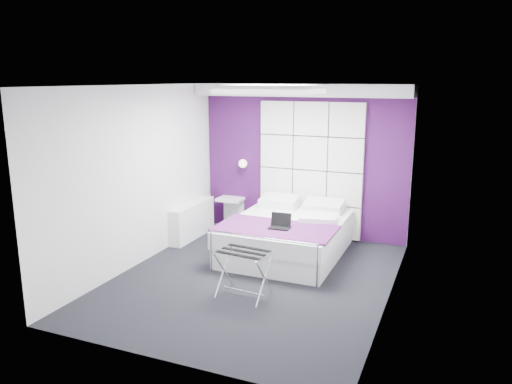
# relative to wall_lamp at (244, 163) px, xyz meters

# --- Properties ---
(floor) EXTENTS (4.40, 4.40, 0.00)m
(floor) POSITION_rel_wall_lamp_xyz_m (1.05, -2.06, -1.22)
(floor) COLOR black
(floor) RESTS_ON ground
(ceiling) EXTENTS (4.40, 4.40, 0.00)m
(ceiling) POSITION_rel_wall_lamp_xyz_m (1.05, -2.06, 1.38)
(ceiling) COLOR white
(ceiling) RESTS_ON wall_back
(wall_back) EXTENTS (3.60, 0.00, 3.60)m
(wall_back) POSITION_rel_wall_lamp_xyz_m (1.05, 0.14, 0.08)
(wall_back) COLOR silver
(wall_back) RESTS_ON floor
(wall_left) EXTENTS (0.00, 4.40, 4.40)m
(wall_left) POSITION_rel_wall_lamp_xyz_m (-0.75, -2.06, 0.08)
(wall_left) COLOR silver
(wall_left) RESTS_ON floor
(wall_right) EXTENTS (0.00, 4.40, 4.40)m
(wall_right) POSITION_rel_wall_lamp_xyz_m (2.85, -2.06, 0.08)
(wall_right) COLOR silver
(wall_right) RESTS_ON floor
(accent_wall) EXTENTS (3.58, 0.02, 2.58)m
(accent_wall) POSITION_rel_wall_lamp_xyz_m (1.05, 0.13, 0.08)
(accent_wall) COLOR #3B0F44
(accent_wall) RESTS_ON wall_back
(soffit) EXTENTS (3.58, 0.50, 0.20)m
(soffit) POSITION_rel_wall_lamp_xyz_m (1.05, -0.11, 1.28)
(soffit) COLOR white
(soffit) RESTS_ON wall_back
(headboard) EXTENTS (1.80, 0.08, 2.30)m
(headboard) POSITION_rel_wall_lamp_xyz_m (1.20, 0.08, -0.05)
(headboard) COLOR white
(headboard) RESTS_ON wall_back
(skylight) EXTENTS (1.36, 0.86, 0.12)m
(skylight) POSITION_rel_wall_lamp_xyz_m (1.05, -1.46, 1.33)
(skylight) COLOR white
(skylight) RESTS_ON ceiling
(wall_lamp) EXTENTS (0.15, 0.15, 0.15)m
(wall_lamp) POSITION_rel_wall_lamp_xyz_m (0.00, 0.00, 0.00)
(wall_lamp) COLOR white
(wall_lamp) RESTS_ON wall_back
(radiator) EXTENTS (0.22, 1.20, 0.60)m
(radiator) POSITION_rel_wall_lamp_xyz_m (-0.64, -0.76, -0.92)
(radiator) COLOR white
(radiator) RESTS_ON floor
(bed) EXTENTS (1.72, 2.07, 0.73)m
(bed) POSITION_rel_wall_lamp_xyz_m (1.15, -0.95, -0.91)
(bed) COLOR white
(bed) RESTS_ON floor
(nightstand) EXTENTS (0.45, 0.35, 0.05)m
(nightstand) POSITION_rel_wall_lamp_xyz_m (-0.25, -0.04, -0.67)
(nightstand) COLOR white
(nightstand) RESTS_ON wall_back
(luggage_rack) EXTENTS (0.61, 0.45, 0.60)m
(luggage_rack) POSITION_rel_wall_lamp_xyz_m (1.15, -2.60, -0.92)
(luggage_rack) COLOR silver
(luggage_rack) RESTS_ON floor
(laptop) EXTENTS (0.30, 0.21, 0.22)m
(laptop) POSITION_rel_wall_lamp_xyz_m (1.22, -1.46, -0.58)
(laptop) COLOR black
(laptop) RESTS_ON bed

